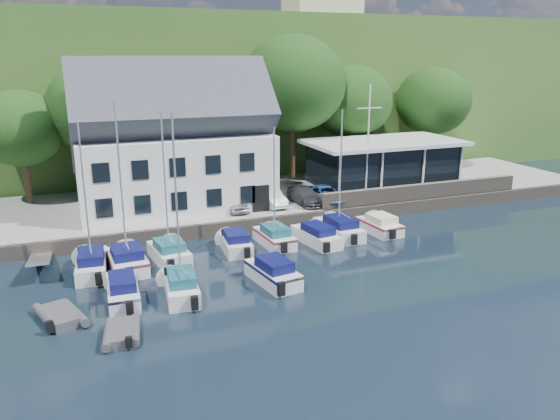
# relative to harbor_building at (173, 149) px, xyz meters

# --- Properties ---
(ground) EXTENTS (180.00, 180.00, 0.00)m
(ground) POSITION_rel_harbor_building_xyz_m (7.00, -16.50, -5.35)
(ground) COLOR black
(ground) RESTS_ON ground
(quay) EXTENTS (60.00, 13.00, 1.00)m
(quay) POSITION_rel_harbor_building_xyz_m (7.00, 1.00, -4.85)
(quay) COLOR gray
(quay) RESTS_ON ground
(quay_face) EXTENTS (60.00, 0.30, 1.00)m
(quay_face) POSITION_rel_harbor_building_xyz_m (7.00, -5.50, -4.85)
(quay_face) COLOR #5E554B
(quay_face) RESTS_ON ground
(hillside) EXTENTS (160.00, 75.00, 16.00)m
(hillside) POSITION_rel_harbor_building_xyz_m (7.00, 45.50, 2.65)
(hillside) COLOR #2D531F
(hillside) RESTS_ON ground
(field_patch) EXTENTS (50.00, 30.00, 0.30)m
(field_patch) POSITION_rel_harbor_building_xyz_m (15.00, 53.50, 10.80)
(field_patch) COLOR #5C6432
(field_patch) RESTS_ON hillside
(harbor_building) EXTENTS (14.40, 8.20, 8.70)m
(harbor_building) POSITION_rel_harbor_building_xyz_m (0.00, 0.00, 0.00)
(harbor_building) COLOR silver
(harbor_building) RESTS_ON quay
(club_pavilion) EXTENTS (13.20, 7.20, 4.10)m
(club_pavilion) POSITION_rel_harbor_building_xyz_m (18.00, -0.50, -2.30)
(club_pavilion) COLOR black
(club_pavilion) RESTS_ON quay
(seawall) EXTENTS (18.00, 0.50, 1.20)m
(seawall) POSITION_rel_harbor_building_xyz_m (19.00, -5.10, -3.75)
(seawall) COLOR #5E554B
(seawall) RESTS_ON quay
(gangway) EXTENTS (1.20, 6.00, 1.40)m
(gangway) POSITION_rel_harbor_building_xyz_m (-9.50, -7.50, -5.35)
(gangway) COLOR silver
(gangway) RESTS_ON ground
(car_silver) EXTENTS (1.56, 3.60, 1.21)m
(car_silver) POSITION_rel_harbor_building_xyz_m (3.87, -2.96, -3.75)
(car_silver) COLOR #ACABB0
(car_silver) RESTS_ON quay
(car_white) EXTENTS (1.46, 3.93, 1.28)m
(car_white) POSITION_rel_harbor_building_xyz_m (6.84, -2.60, -3.71)
(car_white) COLOR silver
(car_white) RESTS_ON quay
(car_dgrey) EXTENTS (1.95, 4.38, 1.25)m
(car_dgrey) POSITION_rel_harbor_building_xyz_m (9.51, -3.06, -3.73)
(car_dgrey) COLOR #313036
(car_dgrey) RESTS_ON quay
(car_blue) EXTENTS (1.76, 4.05, 1.36)m
(car_blue) POSITION_rel_harbor_building_xyz_m (11.13, -3.23, -3.67)
(car_blue) COLOR #2F5B91
(car_blue) RESTS_ON quay
(flagpole) EXTENTS (2.17, 0.20, 9.04)m
(flagpole) POSITION_rel_harbor_building_xyz_m (14.64, -3.50, 0.17)
(flagpole) COLOR silver
(flagpole) RESTS_ON quay
(tree_0) EXTENTS (6.38, 6.38, 8.72)m
(tree_0) POSITION_rel_harbor_building_xyz_m (-10.52, 4.87, 0.01)
(tree_0) COLOR #12340F
(tree_0) RESTS_ON quay
(tree_1) EXTENTS (7.82, 7.82, 10.69)m
(tree_1) POSITION_rel_harbor_building_xyz_m (-4.91, 4.89, 0.99)
(tree_1) COLOR #12340F
(tree_1) RESTS_ON quay
(tree_2) EXTENTS (7.94, 7.94, 10.85)m
(tree_2) POSITION_rel_harbor_building_xyz_m (5.29, 5.13, 1.08)
(tree_2) COLOR #12340F
(tree_2) RESTS_ON quay
(tree_3) EXTENTS (9.50, 9.50, 12.99)m
(tree_3) POSITION_rel_harbor_building_xyz_m (11.89, 5.26, 2.14)
(tree_3) COLOR #12340F
(tree_3) RESTS_ON quay
(tree_4) EXTENTS (7.55, 7.55, 10.32)m
(tree_4) POSITION_rel_harbor_building_xyz_m (18.09, 5.53, 0.81)
(tree_4) COLOR #12340F
(tree_4) RESTS_ON quay
(tree_5) EXTENTS (7.38, 7.38, 10.08)m
(tree_5) POSITION_rel_harbor_building_xyz_m (26.84, 4.94, 0.69)
(tree_5) COLOR #12340F
(tree_5) RESTS_ON quay
(boat_r1_0) EXTENTS (2.35, 6.40, 8.70)m
(boat_r1_0) POSITION_rel_harbor_building_xyz_m (-6.72, -9.28, -1.00)
(boat_r1_0) COLOR silver
(boat_r1_0) RESTS_ON ground
(boat_r1_1) EXTENTS (2.42, 5.61, 8.98)m
(boat_r1_1) POSITION_rel_harbor_building_xyz_m (-4.75, -9.50, -0.86)
(boat_r1_1) COLOR silver
(boat_r1_1) RESTS_ON ground
(boat_r1_2) EXTENTS (2.60, 5.58, 8.48)m
(boat_r1_2) POSITION_rel_harbor_building_xyz_m (-2.21, -9.00, -1.11)
(boat_r1_2) COLOR silver
(boat_r1_2) RESTS_ON ground
(boat_r1_3) EXTENTS (2.18, 5.30, 1.35)m
(boat_r1_3) POSITION_rel_harbor_building_xyz_m (2.09, -8.72, -4.67)
(boat_r1_3) COLOR silver
(boat_r1_3) RESTS_ON ground
(boat_r1_4) EXTENTS (2.12, 5.55, 8.42)m
(boat_r1_4) POSITION_rel_harbor_building_xyz_m (4.83, -8.59, -1.14)
(boat_r1_4) COLOR silver
(boat_r1_4) RESTS_ON ground
(boat_r1_5) EXTENTS (2.60, 6.22, 1.36)m
(boat_r1_5) POSITION_rel_harbor_building_xyz_m (7.57, -9.30, -4.67)
(boat_r1_5) COLOR silver
(boat_r1_5) RESTS_ON ground
(boat_r1_6) EXTENTS (2.30, 6.42, 8.76)m
(boat_r1_6) POSITION_rel_harbor_building_xyz_m (9.65, -8.52, -0.97)
(boat_r1_6) COLOR silver
(boat_r1_6) RESTS_ON ground
(boat_r1_7) EXTENTS (2.34, 5.27, 1.35)m
(boat_r1_7) POSITION_rel_harbor_building_xyz_m (12.74, -8.84, -4.68)
(boat_r1_7) COLOR silver
(boat_r1_7) RESTS_ON ground
(boat_r2_0) EXTENTS (1.91, 5.79, 1.40)m
(boat_r2_0) POSITION_rel_harbor_building_xyz_m (-5.44, -13.70, -4.65)
(boat_r2_0) COLOR silver
(boat_r2_0) RESTS_ON ground
(boat_r2_1) EXTENTS (2.31, 5.88, 8.70)m
(boat_r2_1) POSITION_rel_harbor_building_xyz_m (-2.54, -14.29, -1.00)
(boat_r2_1) COLOR silver
(boat_r2_1) RESTS_ON ground
(boat_r2_2) EXTENTS (2.65, 5.76, 1.49)m
(boat_r2_2) POSITION_rel_harbor_building_xyz_m (2.54, -14.43, -4.61)
(boat_r2_2) COLOR silver
(boat_r2_2) RESTS_ON ground
(dinghy_0) EXTENTS (2.68, 3.44, 0.70)m
(dinghy_0) POSITION_rel_harbor_building_xyz_m (-8.44, -14.97, -5.00)
(dinghy_0) COLOR #3B3B40
(dinghy_0) RESTS_ON ground
(dinghy_1) EXTENTS (2.01, 2.95, 0.64)m
(dinghy_1) POSITION_rel_harbor_building_xyz_m (-5.90, -17.67, -5.03)
(dinghy_1) COLOR #3B3B40
(dinghy_1) RESTS_ON ground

